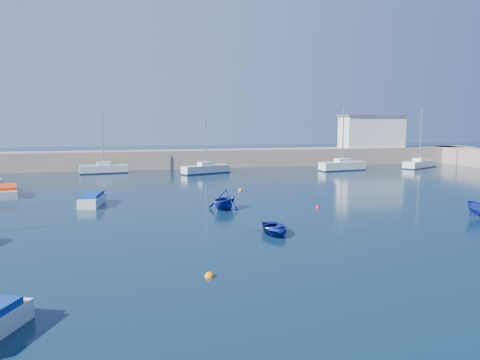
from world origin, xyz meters
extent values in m
plane|color=#0C2335|center=(0.00, 0.00, 0.00)|extent=(220.00, 220.00, 0.00)
cube|color=gray|center=(0.00, 46.00, 1.30)|extent=(96.00, 4.50, 2.60)
cube|color=silver|center=(30.00, 46.00, 5.10)|extent=(10.00, 4.00, 5.00)
cube|color=silver|center=(-11.80, 40.84, 0.55)|extent=(6.25, 2.50, 1.09)
cylinder|color=#B7BABC|center=(-11.80, 40.84, 4.59)|extent=(0.16, 0.16, 6.99)
cube|color=silver|center=(1.28, 37.41, 0.54)|extent=(6.66, 4.00, 1.08)
cylinder|color=#B7BABC|center=(1.28, 37.41, 4.78)|extent=(0.16, 0.16, 7.41)
cube|color=silver|center=(20.51, 36.78, 0.60)|extent=(6.91, 2.97, 1.19)
cylinder|color=#B7BABC|center=(20.51, 36.78, 5.04)|extent=(0.18, 0.18, 7.70)
cube|color=silver|center=(33.28, 37.52, 0.52)|extent=(6.86, 5.02, 1.04)
cylinder|color=#B7BABC|center=(33.28, 37.52, 4.96)|extent=(0.15, 0.15, 7.83)
cube|color=silver|center=(-11.61, 16.49, 0.37)|extent=(2.05, 4.32, 0.74)
cube|color=navy|center=(-11.61, 16.49, 0.88)|extent=(1.83, 3.29, 0.28)
cube|color=silver|center=(-19.53, 23.05, 0.37)|extent=(2.70, 5.15, 0.74)
cube|color=red|center=(-19.53, 23.05, 0.87)|extent=(2.36, 3.93, 0.27)
imported|color=navy|center=(-0.05, 3.58, 0.32)|extent=(2.44, 3.27, 0.65)
imported|color=navy|center=(-1.41, 12.09, 0.81)|extent=(4.04, 4.05, 1.62)
sphere|color=orange|center=(-5.27, -3.37, 0.00)|extent=(0.45, 0.45, 0.45)
sphere|color=red|center=(5.99, 11.05, 0.00)|extent=(0.38, 0.38, 0.38)
sphere|color=orange|center=(2.16, 21.60, 0.00)|extent=(0.45, 0.45, 0.45)
camera|label=1|loc=(-8.64, -23.18, 6.87)|focal=35.00mm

